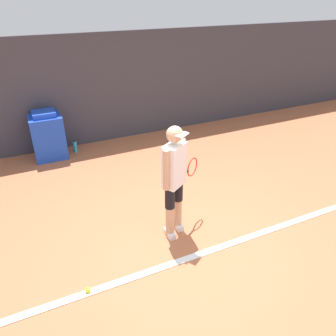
# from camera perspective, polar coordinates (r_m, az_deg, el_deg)

# --- Properties ---
(ground_plane) EXTENTS (24.00, 24.00, 0.00)m
(ground_plane) POSITION_cam_1_polar(r_m,az_deg,el_deg) (4.82, 3.16, -12.63)
(ground_plane) COLOR #B76642
(back_wall) EXTENTS (24.00, 0.10, 2.40)m
(back_wall) POSITION_cam_1_polar(r_m,az_deg,el_deg) (7.65, -11.09, 13.28)
(back_wall) COLOR #383842
(back_wall) RESTS_ON ground_plane
(court_baseline) EXTENTS (21.60, 0.10, 0.01)m
(court_baseline) POSITION_cam_1_polar(r_m,az_deg,el_deg) (4.62, 5.05, -14.91)
(court_baseline) COLOR white
(court_baseline) RESTS_ON ground_plane
(tennis_player) EXTENTS (0.78, 0.55, 1.68)m
(tennis_player) POSITION_cam_1_polar(r_m,az_deg,el_deg) (4.45, 1.16, -1.61)
(tennis_player) COLOR tan
(tennis_player) RESTS_ON ground_plane
(tennis_ball) EXTENTS (0.07, 0.07, 0.07)m
(tennis_ball) POSITION_cam_1_polar(r_m,az_deg,el_deg) (4.27, -13.79, -19.99)
(tennis_ball) COLOR #D1E533
(tennis_ball) RESTS_ON ground_plane
(covered_chair) EXTENTS (0.64, 0.59, 1.02)m
(covered_chair) POSITION_cam_1_polar(r_m,az_deg,el_deg) (7.31, -20.20, 5.30)
(covered_chair) COLOR blue
(covered_chair) RESTS_ON ground_plane
(water_bottle) EXTENTS (0.08, 0.08, 0.27)m
(water_bottle) POSITION_cam_1_polar(r_m,az_deg,el_deg) (7.51, -15.87, 3.62)
(water_bottle) COLOR #33ADD6
(water_bottle) RESTS_ON ground_plane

